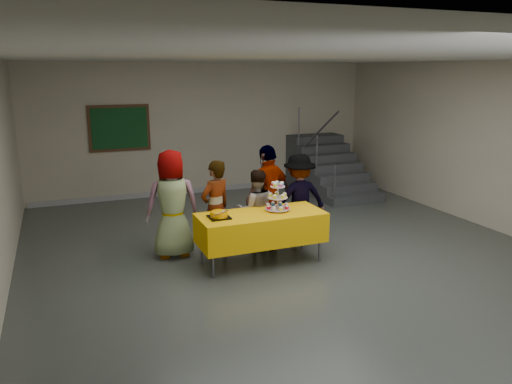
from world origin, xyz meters
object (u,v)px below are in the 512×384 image
at_px(bake_table, 261,227).
at_px(schoolchild_a, 172,204).
at_px(noticeboard, 120,128).
at_px(cupcake_stand, 278,199).
at_px(schoolchild_c, 256,210).
at_px(staircase, 325,170).
at_px(schoolchild_d, 269,196).
at_px(bear_cake, 219,214).
at_px(schoolchild_b, 216,208).
at_px(schoolchild_e, 299,198).

xyz_separation_m(bake_table, schoolchild_a, (-1.15, 0.76, 0.28)).
bearing_deg(noticeboard, cupcake_stand, -69.33).
distance_m(bake_table, noticeboard, 4.92).
relative_size(schoolchild_c, staircase, 0.55).
bearing_deg(schoolchild_d, schoolchild_c, 1.78).
distance_m(schoolchild_c, noticeboard, 4.45).
relative_size(staircase, noticeboard, 1.85).
relative_size(bake_table, schoolchild_c, 1.42).
height_order(bear_cake, staircase, staircase).
xyz_separation_m(bear_cake, schoolchild_a, (-0.51, 0.75, 0.01)).
relative_size(schoolchild_a, noticeboard, 1.29).
distance_m(bake_table, staircase, 4.96).
distance_m(bake_table, bear_cake, 0.70).
relative_size(schoolchild_b, schoolchild_e, 1.01).
bearing_deg(bear_cake, schoolchild_b, 77.49).
relative_size(bear_cake, schoolchild_d, 0.21).
bearing_deg(bake_table, schoolchild_c, 75.87).
distance_m(bake_table, schoolchild_a, 1.41).
xyz_separation_m(bear_cake, schoolchild_d, (1.05, 0.65, 0.01)).
bearing_deg(schoolchild_a, staircase, -140.91).
xyz_separation_m(bake_table, schoolchild_d, (0.41, 0.66, 0.28)).
height_order(schoolchild_d, noticeboard, noticeboard).
xyz_separation_m(schoolchild_d, staircase, (2.82, 3.09, -0.35)).
bearing_deg(schoolchild_e, schoolchild_a, -0.85).
xyz_separation_m(schoolchild_a, schoolchild_d, (1.56, -0.10, 0.00)).
distance_m(bear_cake, staircase, 5.40).
bearing_deg(schoolchild_a, cupcake_stand, 158.63).
xyz_separation_m(schoolchild_e, noticeboard, (-2.38, 3.94, 0.85)).
distance_m(schoolchild_b, schoolchild_c, 0.66).
relative_size(bear_cake, staircase, 0.15).
bearing_deg(schoolchild_a, noticeboard, -81.26).
bearing_deg(staircase, bear_cake, -135.99).
xyz_separation_m(bake_table, bear_cake, (-0.65, 0.01, 0.27)).
bearing_deg(noticeboard, schoolchild_c, -69.03).
height_order(schoolchild_a, noticeboard, noticeboard).
height_order(schoolchild_a, staircase, staircase).
relative_size(bake_table, schoolchild_a, 1.12).
height_order(schoolchild_c, noticeboard, noticeboard).
distance_m(cupcake_stand, schoolchild_e, 0.92).
bearing_deg(schoolchild_a, schoolchild_c, 174.68).
relative_size(schoolchild_a, staircase, 0.70).
xyz_separation_m(bear_cake, schoolchild_b, (0.13, 0.56, -0.08)).
bearing_deg(bear_cake, schoolchild_d, 31.72).
bearing_deg(bake_table, staircase, 49.33).
relative_size(cupcake_stand, noticeboard, 0.34).
bearing_deg(bake_table, cupcake_stand, 10.84).
height_order(bake_table, schoolchild_d, schoolchild_d).
distance_m(cupcake_stand, schoolchild_d, 0.63).
bearing_deg(schoolchild_a, schoolchild_e, -178.14).
relative_size(schoolchild_b, schoolchild_d, 0.90).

